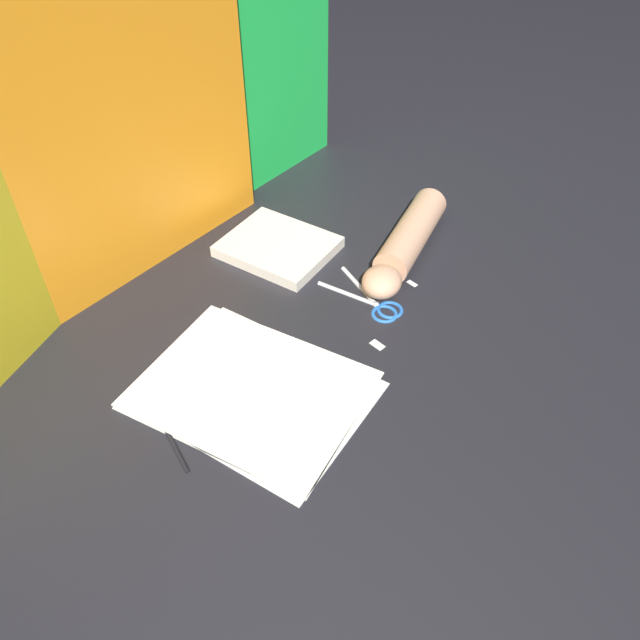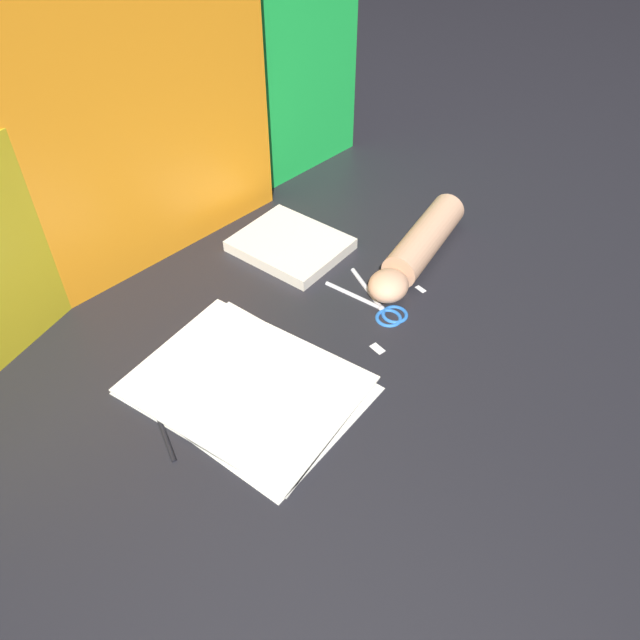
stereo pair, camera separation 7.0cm
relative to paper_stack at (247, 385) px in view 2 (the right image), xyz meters
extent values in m
plane|color=black|center=(0.12, -0.04, 0.00)|extent=(6.00, 6.00, 0.00)
cube|color=yellow|center=(-0.13, 0.38, 0.17)|extent=(0.55, 0.13, 0.36)
cube|color=orange|center=(0.09, 0.38, 0.26)|extent=(0.74, 0.11, 0.53)
cube|color=green|center=(0.40, 0.38, 0.28)|extent=(0.76, 0.10, 0.58)
cube|color=white|center=(0.00, 0.00, 0.00)|extent=(0.29, 0.37, 0.00)
cube|color=white|center=(0.00, -0.01, 0.00)|extent=(0.27, 0.35, 0.00)
cube|color=white|center=(0.00, 0.00, 0.00)|extent=(0.29, 0.36, 0.00)
cube|color=silver|center=(0.34, 0.18, 0.01)|extent=(0.18, 0.22, 0.02)
sphere|color=silver|center=(0.29, -0.07, 0.00)|extent=(0.01, 0.01, 0.01)
cylinder|color=silver|center=(0.29, -0.01, 0.00)|extent=(0.01, 0.13, 0.01)
torus|color=blue|center=(0.29, -0.10, 0.00)|extent=(0.05, 0.05, 0.01)
cylinder|color=silver|center=(0.32, -0.02, 0.00)|extent=(0.07, 0.11, 0.01)
torus|color=blue|center=(0.28, -0.10, 0.00)|extent=(0.07, 0.07, 0.01)
cylinder|color=tan|center=(0.49, -0.05, 0.03)|extent=(0.26, 0.10, 0.07)
ellipsoid|color=tan|center=(0.32, -0.07, 0.03)|extent=(0.09, 0.08, 0.05)
cube|color=white|center=(0.39, -0.10, 0.00)|extent=(0.02, 0.02, 0.00)
cube|color=white|center=(0.20, -0.12, 0.00)|extent=(0.02, 0.03, 0.00)
cylinder|color=black|center=(-0.14, 0.05, 0.00)|extent=(0.07, 0.12, 0.01)
camera|label=1|loc=(-0.50, -0.44, 0.77)|focal=35.00mm
camera|label=2|loc=(-0.47, -0.50, 0.77)|focal=35.00mm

